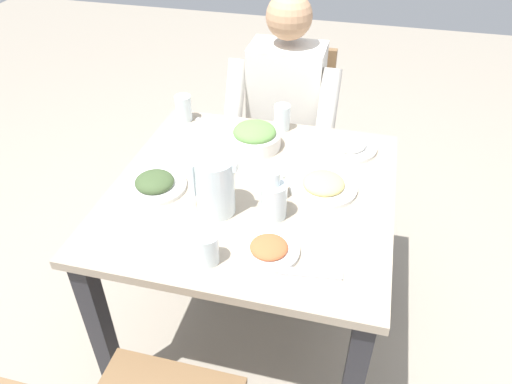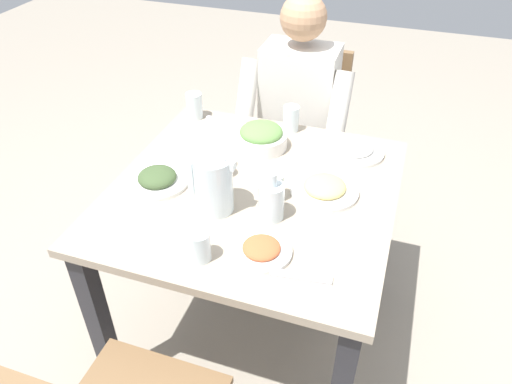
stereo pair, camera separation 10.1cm
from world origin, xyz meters
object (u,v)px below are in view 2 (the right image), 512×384
water_glass_far_right (194,106)px  water_glass_near_left (218,164)px  plate_rice_curry (261,249)px  plate_yoghurt (355,149)px  diner_near (293,124)px  plate_dolmas (157,179)px  water_glass_by_pitcher (275,186)px  dining_table (253,214)px  plate_fries (325,188)px  water_glass_far_left (200,246)px  salt_shaker (228,160)px  chair_near (302,130)px  water_glass_near_right (291,119)px  oil_carafe (271,202)px  water_pitcher (213,184)px  salad_bowl (261,137)px

water_glass_far_right → water_glass_near_left: (-0.25, 0.37, 0.00)m
plate_rice_curry → plate_yoghurt: plate_yoghurt is taller
diner_near → plate_dolmas: (0.29, 0.68, 0.09)m
water_glass_far_right → water_glass_by_pitcher: water_glass_far_right is taller
diner_near → dining_table: bearing=92.2°
plate_fries → plate_dolmas: plate_dolmas is taller
water_glass_far_left → water_glass_by_pitcher: 0.35m
water_glass_by_pitcher → salt_shaker: water_glass_by_pitcher is taller
diner_near → water_glass_by_pitcher: 0.65m
chair_near → plate_dolmas: chair_near is taller
plate_rice_curry → plate_fries: bearing=-107.7°
plate_dolmas → water_glass_far_left: bearing=135.3°
chair_near → water_glass_near_right: (-0.04, 0.39, 0.27)m
oil_carafe → salt_shaker: size_ratio=3.05×
water_glass_far_right → water_glass_near_right: bearing=-176.5°
chair_near → salt_shaker: bearing=81.6°
water_pitcher → salad_bowl: 0.41m
plate_dolmas → water_pitcher: bearing=165.0°
chair_near → salad_bowl: chair_near is taller
water_pitcher → salt_shaker: (0.05, -0.24, -0.07)m
water_glass_far_right → oil_carafe: 0.71m
water_glass_near_left → salad_bowl: bearing=-108.0°
water_glass_far_left → water_glass_near_left: bearing=-75.0°
water_pitcher → plate_dolmas: size_ratio=0.90×
plate_rice_curry → water_glass_near_left: bearing=-49.9°
chair_near → water_glass_far_left: bearing=89.5°
water_glass_near_left → water_glass_by_pitcher: 0.23m
chair_near → plate_yoghurt: bearing=123.2°
plate_dolmas → water_glass_near_left: 0.21m
water_glass_near_right → salt_shaker: (0.14, 0.32, -0.02)m
diner_near → plate_fries: size_ratio=5.15×
plate_fries → plate_dolmas: size_ratio=1.08×
plate_rice_curry → oil_carafe: 0.17m
plate_fries → plate_dolmas: bearing=13.6°
chair_near → plate_dolmas: bearing=71.5°
dining_table → salt_shaker: 0.21m
water_glass_near_left → oil_carafe: 0.28m
plate_rice_curry → water_glass_far_left: size_ratio=1.90×
plate_yoghurt → water_glass_near_right: (0.27, -0.08, 0.03)m
dining_table → water_glass_far_right: water_glass_far_right is taller
chair_near → plate_fries: bearing=108.8°
plate_rice_curry → water_glass_by_pitcher: size_ratio=1.82×
chair_near → water_pitcher: (0.06, 0.94, 0.32)m
water_glass_far_right → salt_shaker: (-0.26, 0.29, -0.03)m
water_glass_near_right → water_glass_near_left: size_ratio=0.95×
chair_near → water_glass_near_left: (0.11, 0.78, 0.28)m
salad_bowl → oil_carafe: bearing=112.5°
plate_dolmas → water_glass_near_left: water_glass_near_left is taller
water_glass_far_right → water_glass_by_pitcher: (-0.47, 0.42, -0.00)m
plate_rice_curry → water_glass_far_left: (0.16, 0.07, 0.03)m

